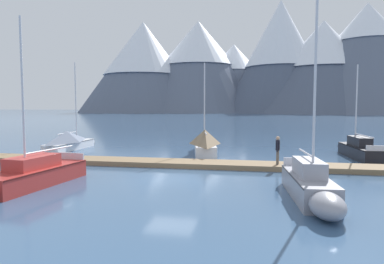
% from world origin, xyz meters
% --- Properties ---
extents(ground_plane, '(700.00, 700.00, 0.00)m').
position_xyz_m(ground_plane, '(0.00, 0.00, 0.00)').
color(ground_plane, '#38567A').
extents(mountain_west_summit, '(81.44, 81.44, 56.78)m').
position_xyz_m(mountain_west_summit, '(-65.61, 194.32, 30.52)').
color(mountain_west_summit, slate).
rests_on(mountain_west_summit, ground).
extents(mountain_central_massif, '(93.78, 93.78, 58.59)m').
position_xyz_m(mountain_central_massif, '(-32.35, 205.49, 31.03)').
color(mountain_central_massif, slate).
rests_on(mountain_central_massif, ground).
extents(mountain_shoulder_ridge, '(77.10, 77.10, 43.72)m').
position_xyz_m(mountain_shoulder_ridge, '(-9.65, 209.48, 22.68)').
color(mountain_shoulder_ridge, slate).
rests_on(mountain_shoulder_ridge, ground).
extents(mountain_east_summit, '(64.43, 64.43, 63.87)m').
position_xyz_m(mountain_east_summit, '(18.11, 187.98, 34.35)').
color(mountain_east_summit, '#4C566B').
rests_on(mountain_east_summit, ground).
extents(mountain_rear_spur, '(85.15, 85.15, 50.69)m').
position_xyz_m(mountain_rear_spur, '(40.79, 184.22, 26.94)').
color(mountain_rear_spur, '#4C566B').
rests_on(mountain_rear_spur, ground).
extents(mountain_north_horn, '(94.32, 94.32, 59.12)m').
position_xyz_m(mountain_north_horn, '(62.97, 184.63, 30.40)').
color(mountain_north_horn, slate).
rests_on(mountain_north_horn, ground).
extents(dock, '(29.37, 2.39, 0.30)m').
position_xyz_m(dock, '(0.00, 4.00, 0.15)').
color(dock, '#846B4C').
rests_on(dock, ground).
extents(sailboat_nearest_berth, '(1.75, 6.93, 7.63)m').
position_xyz_m(sailboat_nearest_berth, '(-11.54, 10.09, 0.80)').
color(sailboat_nearest_berth, white).
rests_on(sailboat_nearest_berth, ground).
extents(sailboat_second_berth, '(2.42, 6.63, 7.76)m').
position_xyz_m(sailboat_second_berth, '(-6.04, -2.99, 0.57)').
color(sailboat_second_berth, '#B2332D').
rests_on(sailboat_second_berth, ground).
extents(sailboat_mid_dock_port, '(2.83, 7.74, 7.14)m').
position_xyz_m(sailboat_mid_dock_port, '(0.39, 9.31, 0.94)').
color(sailboat_mid_dock_port, silver).
rests_on(sailboat_mid_dock_port, ground).
extents(sailboat_mid_dock_starboard, '(1.74, 6.40, 8.75)m').
position_xyz_m(sailboat_mid_dock_starboard, '(6.46, -3.03, 0.63)').
color(sailboat_mid_dock_starboard, '#93939E').
rests_on(sailboat_mid_dock_starboard, ground).
extents(sailboat_far_berth, '(1.72, 7.09, 6.86)m').
position_xyz_m(sailboat_far_berth, '(11.73, 9.92, 0.60)').
color(sailboat_far_berth, black).
rests_on(sailboat_far_berth, ground).
extents(person_on_dock, '(0.28, 0.58, 1.69)m').
position_xyz_m(person_on_dock, '(5.60, 3.77, 1.26)').
color(person_on_dock, brown).
rests_on(person_on_dock, dock).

